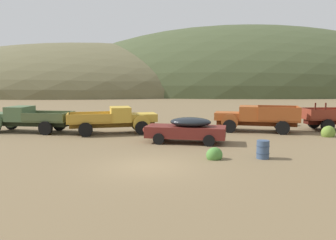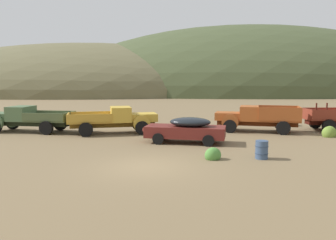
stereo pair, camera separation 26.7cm
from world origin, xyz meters
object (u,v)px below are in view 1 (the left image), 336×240
truck_faded_yellow (119,119)px  oil_drum_foreground (263,149)px  car_oxblood (183,129)px  truck_weathered_green (21,119)px  truck_oxide_orange (251,118)px

truck_faded_yellow → oil_drum_foreground: (7.45, -8.54, -0.54)m
car_oxblood → oil_drum_foreground: size_ratio=5.96×
truck_weathered_green → truck_oxide_orange: 16.89m
truck_weathered_green → truck_oxide_orange: truck_oxide_orange is taller
truck_faded_yellow → car_oxblood: (4.12, -4.01, -0.18)m
truck_weathered_green → truck_oxide_orange: bearing=-170.9°
truck_weathered_green → truck_faded_yellow: 7.29m
car_oxblood → truck_oxide_orange: truck_oxide_orange is taller
truck_faded_yellow → oil_drum_foreground: truck_faded_yellow is taller
car_oxblood → truck_oxide_orange: 6.85m
truck_faded_yellow → truck_weathered_green: bearing=162.7°
truck_faded_yellow → truck_oxide_orange: 9.66m
truck_faded_yellow → car_oxblood: bearing=-52.7°
truck_faded_yellow → truck_oxide_orange: size_ratio=1.03×
truck_weathered_green → car_oxblood: truck_weathered_green is taller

